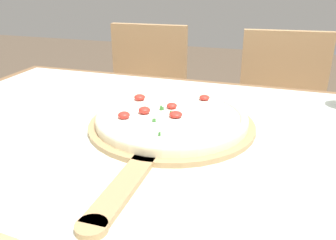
# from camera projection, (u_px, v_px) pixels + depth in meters

# --- Properties ---
(dining_table) EXTENTS (1.33, 1.04, 0.77)m
(dining_table) POSITION_uv_depth(u_px,v_px,m) (139.00, 179.00, 0.85)
(dining_table) COLOR brown
(dining_table) RESTS_ON ground_plane
(towel_cloth) EXTENTS (1.25, 0.96, 0.00)m
(towel_cloth) POSITION_uv_depth(u_px,v_px,m) (138.00, 140.00, 0.80)
(towel_cloth) COLOR silver
(towel_cloth) RESTS_ON dining_table
(pizza_peel) EXTENTS (0.40, 0.62, 0.01)m
(pizza_peel) POSITION_uv_depth(u_px,v_px,m) (169.00, 128.00, 0.84)
(pizza_peel) COLOR tan
(pizza_peel) RESTS_ON towel_cloth
(pizza) EXTENTS (0.36, 0.36, 0.04)m
(pizza) POSITION_uv_depth(u_px,v_px,m) (172.00, 117.00, 0.86)
(pizza) COLOR beige
(pizza) RESTS_ON pizza_peel
(chair_left) EXTENTS (0.42, 0.42, 0.89)m
(chair_left) POSITION_uv_depth(u_px,v_px,m) (145.00, 104.00, 1.77)
(chair_left) COLOR tan
(chair_left) RESTS_ON ground_plane
(chair_right) EXTENTS (0.44, 0.44, 0.89)m
(chair_right) POSITION_uv_depth(u_px,v_px,m) (280.00, 119.00, 1.59)
(chair_right) COLOR tan
(chair_right) RESTS_ON ground_plane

